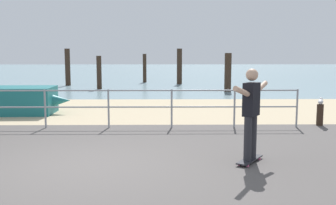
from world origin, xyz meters
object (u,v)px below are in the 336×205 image
skateboarder (251,108)px  skateboard (250,160)px  seagull (321,101)px  bollard_short (320,115)px

skateboarder → skateboard: bearing=8.9°
skateboard → seagull: (2.75, 3.65, 0.62)m
skateboard → seagull: size_ratio=1.68×
skateboard → skateboarder: size_ratio=0.47×
skateboarder → bollard_short: size_ratio=2.71×
skateboarder → bollard_short: skateboarder is taller
skateboarder → bollard_short: 4.60m
skateboarder → seagull: skateboarder is taller
skateboard → bollard_short: (2.74, 3.63, 0.24)m
skateboard → seagull: seagull is taller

